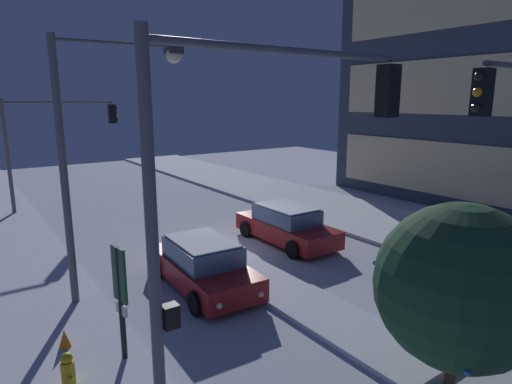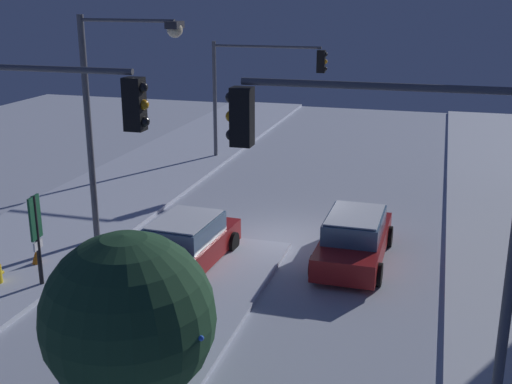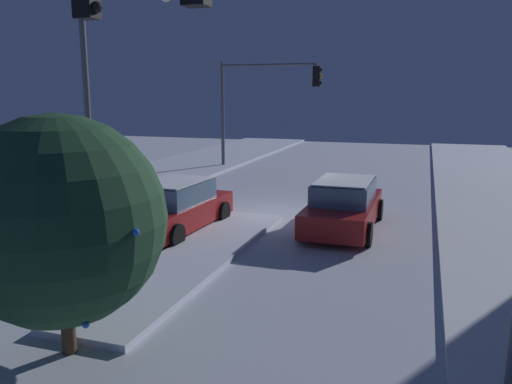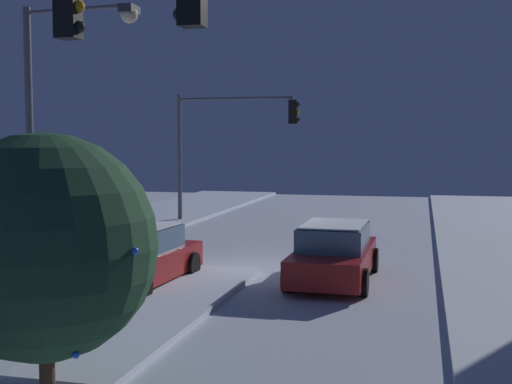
% 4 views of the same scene
% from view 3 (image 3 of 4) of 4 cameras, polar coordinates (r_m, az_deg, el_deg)
% --- Properties ---
extents(ground, '(52.00, 52.00, 0.00)m').
position_cam_3_polar(ground, '(16.81, 2.19, -2.64)').
color(ground, silver).
extents(curb_strip_near, '(52.00, 5.20, 0.14)m').
position_cam_3_polar(curb_strip_near, '(20.26, -19.08, -0.68)').
color(curb_strip_near, silver).
rests_on(curb_strip_near, ground).
extents(median_strip, '(9.00, 1.80, 0.14)m').
position_cam_3_polar(median_strip, '(12.50, -6.76, -7.25)').
color(median_strip, silver).
rests_on(median_strip, ground).
extents(car_near, '(4.59, 2.21, 1.49)m').
position_cam_3_polar(car_near, '(14.95, -9.26, -1.72)').
color(car_near, maroon).
rests_on(car_near, ground).
extents(car_far, '(4.72, 2.03, 1.49)m').
position_cam_3_polar(car_far, '(15.20, 9.83, -1.53)').
color(car_far, maroon).
rests_on(car_far, ground).
extents(traffic_light_corner_near_left, '(0.32, 5.47, 5.60)m').
position_cam_3_polar(traffic_light_corner_near_left, '(26.81, 0.81, 11.09)').
color(traffic_light_corner_near_left, '#565960').
rests_on(traffic_light_corner_near_left, ground).
extents(traffic_light_corner_far_right, '(0.32, 4.89, 6.50)m').
position_cam_3_polar(traffic_light_corner_far_right, '(6.98, 14.15, 15.39)').
color(traffic_light_corner_far_right, '#565960').
rests_on(traffic_light_corner_far_right, ground).
extents(street_lamp_arched, '(0.64, 3.39, 7.13)m').
position_cam_3_polar(street_lamp_arched, '(16.59, -16.09, 13.19)').
color(street_lamp_arched, '#565960').
rests_on(street_lamp_arched, ground).
extents(parking_info_sign, '(0.55, 0.13, 2.63)m').
position_cam_3_polar(parking_info_sign, '(14.68, -25.15, 0.88)').
color(parking_info_sign, black).
rests_on(parking_info_sign, ground).
extents(decorated_tree_median, '(3.19, 3.18, 3.71)m').
position_cam_3_polar(decorated_tree_median, '(8.07, -21.18, -3.01)').
color(decorated_tree_median, '#473323').
rests_on(decorated_tree_median, ground).
extents(construction_cone, '(0.36, 0.36, 0.55)m').
position_cam_3_polar(construction_cone, '(16.41, -24.42, -3.00)').
color(construction_cone, orange).
rests_on(construction_cone, ground).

